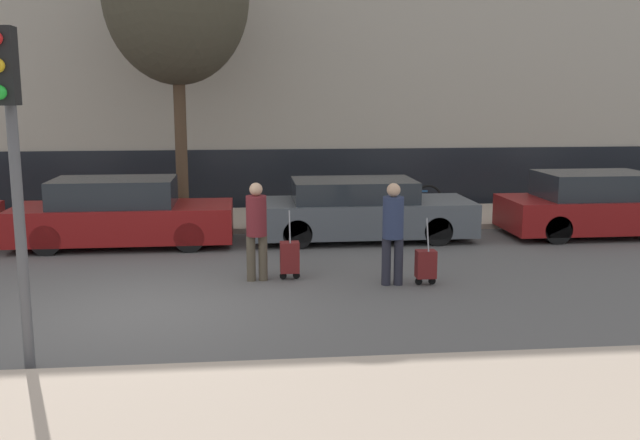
{
  "coord_description": "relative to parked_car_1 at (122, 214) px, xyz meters",
  "views": [
    {
      "loc": [
        1.53,
        -10.21,
        3.1
      ],
      "look_at": [
        2.81,
        1.8,
        0.95
      ],
      "focal_mm": 40.0,
      "sensor_mm": 36.0,
      "label": 1
    }
  ],
  "objects": [
    {
      "name": "ground_plane",
      "position": [
        1.0,
        -4.54,
        -0.65
      ],
      "size": [
        80.0,
        80.0,
        0.0
      ],
      "primitive_type": "plane",
      "color": "#565451"
    },
    {
      "name": "pedestrian_right",
      "position": [
        4.9,
        -3.6,
        0.3
      ],
      "size": [
        0.35,
        0.34,
        1.68
      ],
      "rotation": [
        0.0,
        0.0,
        3.06
      ],
      "color": "#23232D",
      "rests_on": "ground_plane"
    },
    {
      "name": "pedestrian_left",
      "position": [
        2.71,
        -3.09,
        0.29
      ],
      "size": [
        0.35,
        0.34,
        1.66
      ],
      "rotation": [
        0.0,
        0.0,
        3.2
      ],
      "color": "#4C4233",
      "rests_on": "ground_plane"
    },
    {
      "name": "trolley_right",
      "position": [
        5.45,
        -3.65,
        -0.31
      ],
      "size": [
        0.34,
        0.29,
        1.12
      ],
      "color": "maroon",
      "rests_on": "ground_plane"
    },
    {
      "name": "parked_bicycle",
      "position": [
        6.59,
        2.6,
        -0.16
      ],
      "size": [
        1.77,
        0.06,
        0.96
      ],
      "color": "black",
      "rests_on": "sidewalk_far"
    },
    {
      "name": "sidewalk_far",
      "position": [
        1.0,
        2.46,
        -0.59
      ],
      "size": [
        28.0,
        3.0,
        0.12
      ],
      "color": "tan",
      "rests_on": "ground_plane"
    },
    {
      "name": "trolley_left",
      "position": [
        3.26,
        -3.06,
        -0.27
      ],
      "size": [
        0.34,
        0.29,
        1.18
      ],
      "color": "maroon",
      "rests_on": "ground_plane"
    },
    {
      "name": "parked_car_3",
      "position": [
        10.25,
        0.01,
        0.0
      ],
      "size": [
        4.23,
        1.78,
        1.4
      ],
      "color": "maroon",
      "rests_on": "ground_plane"
    },
    {
      "name": "sidewalk_near",
      "position": [
        1.0,
        -8.29,
        -0.59
      ],
      "size": [
        28.0,
        2.5,
        0.12
      ],
      "color": "tan",
      "rests_on": "ground_plane"
    },
    {
      "name": "parked_car_1",
      "position": [
        0.0,
        0.0,
        0.0
      ],
      "size": [
        4.42,
        1.71,
        1.39
      ],
      "color": "maroon",
      "rests_on": "ground_plane"
    },
    {
      "name": "building_facade",
      "position": [
        1.0,
        6.19,
        4.15
      ],
      "size": [
        28.0,
        3.12,
        9.63
      ],
      "color": "#A89E8C",
      "rests_on": "ground_plane"
    },
    {
      "name": "traffic_light",
      "position": [
        0.07,
        -6.9,
        2.04
      ],
      "size": [
        0.28,
        0.47,
        3.78
      ],
      "color": "#515154",
      "rests_on": "ground_plane"
    },
    {
      "name": "parked_car_2",
      "position": [
        4.97,
        0.14,
        -0.03
      ],
      "size": [
        4.68,
        1.82,
        1.29
      ],
      "color": "#4C5156",
      "rests_on": "ground_plane"
    }
  ]
}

